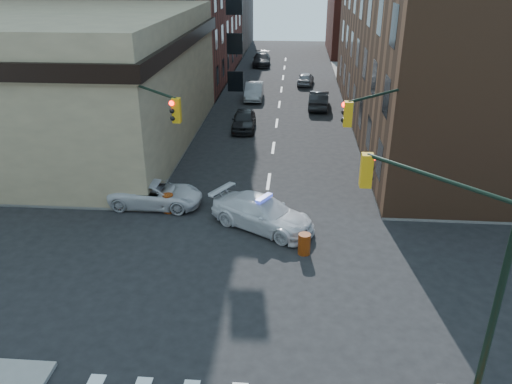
% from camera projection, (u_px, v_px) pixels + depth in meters
% --- Properties ---
extents(ground, '(140.00, 140.00, 0.00)m').
position_uv_depth(ground, '(255.00, 277.00, 20.70)').
color(ground, black).
rests_on(ground, ground).
extents(sidewalk_nw, '(34.00, 54.50, 0.15)m').
position_uv_depth(sidewalk_nw, '(61.00, 88.00, 51.98)').
color(sidewalk_nw, gray).
rests_on(sidewalk_nw, ground).
extents(bank_building, '(22.00, 22.00, 9.00)m').
position_uv_depth(bank_building, '(33.00, 79.00, 34.99)').
color(bank_building, tan).
rests_on(bank_building, ground).
extents(commercial_row_ne, '(14.00, 34.00, 14.00)m').
position_uv_depth(commercial_row_ne, '(452.00, 35.00, 37.26)').
color(commercial_row_ne, '#503120').
rests_on(commercial_row_ne, ground).
extents(filler_ne, '(16.00, 16.00, 12.00)m').
position_uv_depth(filler_ne, '(388.00, 10.00, 69.78)').
color(filler_ne, maroon).
rests_on(filler_ne, ground).
extents(signal_pole_se, '(5.40, 5.27, 8.00)m').
position_uv_depth(signal_pole_se, '(463.00, 260.00, 13.35)').
color(signal_pole_se, black).
rests_on(signal_pole_se, sidewalk_se).
extents(signal_pole_nw, '(3.58, 3.67, 8.00)m').
position_uv_depth(signal_pole_nw, '(144.00, 134.00, 24.15)').
color(signal_pole_nw, black).
rests_on(signal_pole_nw, sidewalk_nw).
extents(signal_pole_ne, '(3.67, 3.58, 8.00)m').
position_uv_depth(signal_pole_ne, '(389.00, 140.00, 23.33)').
color(signal_pole_ne, black).
rests_on(signal_pole_ne, sidewalk_ne).
extents(tree_ne_near, '(3.00, 3.00, 4.85)m').
position_uv_depth(tree_ne_near, '(368.00, 72.00, 42.28)').
color(tree_ne_near, black).
rests_on(tree_ne_near, sidewalk_ne).
extents(tree_ne_far, '(3.00, 3.00, 4.85)m').
position_uv_depth(tree_ne_far, '(358.00, 56.00, 49.53)').
color(tree_ne_far, black).
rests_on(tree_ne_far, sidewalk_ne).
extents(police_car, '(5.71, 4.56, 1.55)m').
position_uv_depth(police_car, '(262.00, 213.00, 24.28)').
color(police_car, silver).
rests_on(police_car, ground).
extents(pickup, '(4.97, 2.41, 1.36)m').
position_uv_depth(pickup, '(156.00, 194.00, 26.53)').
color(pickup, silver).
rests_on(pickup, ground).
extents(parked_car_wnear, '(1.95, 4.49, 1.51)m').
position_uv_depth(parked_car_wnear, '(244.00, 120.00, 38.85)').
color(parked_car_wnear, black).
rests_on(parked_car_wnear, ground).
extents(parked_car_wfar, '(1.75, 4.75, 1.55)m').
position_uv_depth(parked_car_wfar, '(254.00, 91.00, 47.59)').
color(parked_car_wfar, '#95989E').
rests_on(parked_car_wfar, ground).
extents(parked_car_wdeep, '(2.33, 5.41, 1.55)m').
position_uv_depth(parked_car_wdeep, '(262.00, 59.00, 63.36)').
color(parked_car_wdeep, black).
rests_on(parked_car_wdeep, ground).
extents(parked_car_enear, '(2.02, 4.85, 1.56)m').
position_uv_depth(parked_car_enear, '(319.00, 100.00, 44.56)').
color(parked_car_enear, black).
rests_on(parked_car_enear, ground).
extents(parked_car_efar, '(2.01, 4.06, 1.33)m').
position_uv_depth(parked_car_efar, '(306.00, 79.00, 53.32)').
color(parked_car_efar, gray).
rests_on(parked_car_efar, ground).
extents(pedestrian_a, '(0.72, 0.50, 1.89)m').
position_uv_depth(pedestrian_a, '(63.00, 186.00, 26.44)').
color(pedestrian_a, black).
rests_on(pedestrian_a, sidewalk_nw).
extents(pedestrian_b, '(1.14, 1.01, 1.94)m').
position_uv_depth(pedestrian_b, '(58.00, 175.00, 27.75)').
color(pedestrian_b, black).
rests_on(pedestrian_b, sidewalk_nw).
extents(pedestrian_c, '(1.10, 0.73, 1.74)m').
position_uv_depth(pedestrian_c, '(85.00, 186.00, 26.67)').
color(pedestrian_c, '#1E212D').
rests_on(pedestrian_c, sidewalk_nw).
extents(barrel_road, '(0.60, 0.60, 0.98)m').
position_uv_depth(barrel_road, '(304.00, 244.00, 22.17)').
color(barrel_road, red).
rests_on(barrel_road, ground).
extents(barrel_bank, '(0.58, 0.58, 0.99)m').
position_uv_depth(barrel_bank, '(168.00, 203.00, 25.93)').
color(barrel_bank, red).
rests_on(barrel_bank, ground).
extents(barricade_nw_a, '(1.42, 0.96, 0.97)m').
position_uv_depth(barricade_nw_a, '(146.00, 191.00, 27.00)').
color(barricade_nw_a, '#D35B09').
rests_on(barricade_nw_a, sidewalk_nw).
extents(barricade_nw_b, '(1.07, 0.54, 0.80)m').
position_uv_depth(barricade_nw_b, '(116.00, 182.00, 28.33)').
color(barricade_nw_b, '#C33E09').
rests_on(barricade_nw_b, sidewalk_nw).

